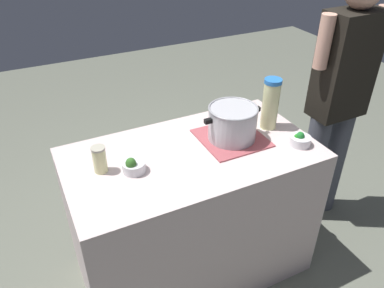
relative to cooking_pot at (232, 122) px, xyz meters
name	(u,v)px	position (x,y,z in m)	size (l,w,h in m)	color
ground_plane	(192,264)	(-0.25, -0.02, -0.97)	(8.00, 8.00, 0.00)	slate
counter_slab	(192,214)	(-0.25, -0.02, -0.54)	(1.31, 0.72, 0.87)	beige
dish_cloth	(231,138)	(0.00, 0.00, -0.10)	(0.34, 0.34, 0.01)	#A94E54
cooking_pot	(232,122)	(0.00, 0.00, 0.00)	(0.33, 0.27, 0.18)	#B7B7BC
lemonade_pitcher	(270,104)	(0.25, 0.02, 0.04)	(0.10, 0.10, 0.29)	beige
mason_jar	(100,159)	(-0.71, 0.02, -0.03)	(0.07, 0.07, 0.14)	beige
broccoli_bowl_front	(133,166)	(-0.58, -0.05, -0.07)	(0.11, 0.11, 0.09)	silver
broccoli_bowl_center	(300,140)	(0.29, -0.21, -0.07)	(0.11, 0.11, 0.08)	silver
person_cook	(338,99)	(0.80, 0.04, -0.06)	(0.50, 0.20, 1.66)	#4B4E5A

